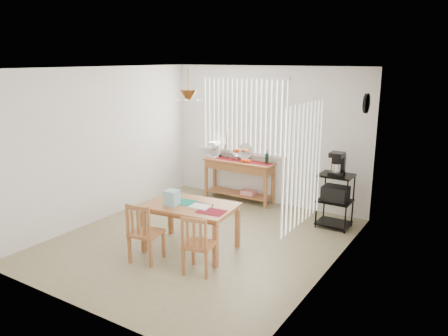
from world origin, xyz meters
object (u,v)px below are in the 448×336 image
Objects in this scene: chair_right at (198,245)px; cart_items at (338,164)px; dining_table at (191,210)px; sideboard at (239,171)px; chair_left at (145,233)px; wire_cart at (335,196)px.

cart_items is at bearing 68.86° from chair_right.
dining_table is at bearing -127.23° from cart_items.
cart_items is (2.04, -0.36, 0.47)m from sideboard.
sideboard is 1.68× the size of chair_left.
wire_cart is at bearing 52.63° from dining_table.
chair_right is at bearing -46.68° from dining_table.
chair_right is (-0.98, -2.52, -0.15)m from wire_cart.
wire_cart reaches higher than sideboard.
chair_right is at bearing -69.77° from sideboard.
sideboard is 2.40m from dining_table.
dining_table is 0.79m from chair_right.
chair_right is at bearing -111.14° from cart_items.
sideboard is 3.02m from chair_left.
chair_right is at bearing -111.21° from wire_cart.
wire_cart is (2.04, -0.37, -0.06)m from sideboard.
chair_right is (0.82, 0.11, -0.02)m from chair_left.
wire_cart is 2.70m from chair_right.
wire_cart is 1.06× the size of chair_left.
dining_table is 1.60× the size of chair_left.
dining_table is at bearing 133.32° from chair_right.
dining_table is 1.69× the size of chair_right.
cart_items is 0.46× the size of chair_right.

